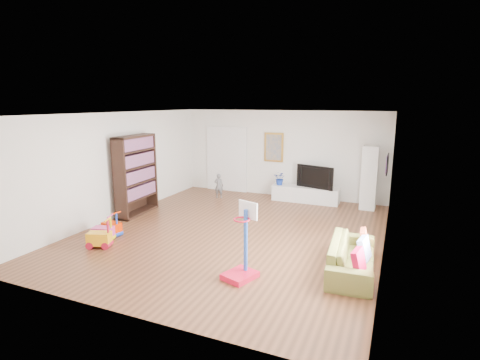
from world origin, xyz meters
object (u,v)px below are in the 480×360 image
at_px(bookshelf, 136,175).
at_px(basketball_hoop, 240,242).
at_px(sofa, 352,256).
at_px(media_console, 305,194).

bearing_deg(bookshelf, basketball_hoop, -34.61).
height_order(sofa, basketball_hoop, basketball_hoop).
height_order(bookshelf, sofa, bookshelf).
bearing_deg(bookshelf, sofa, -17.22).
relative_size(media_console, basketball_hoop, 1.50).
xyz_separation_m(sofa, basketball_hoop, (-1.71, -1.03, 0.38)).
xyz_separation_m(bookshelf, basketball_hoop, (4.03, -2.42, -0.39)).
height_order(media_console, sofa, sofa).
relative_size(bookshelf, sofa, 1.11).
xyz_separation_m(bookshelf, sofa, (5.74, -1.39, -0.77)).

